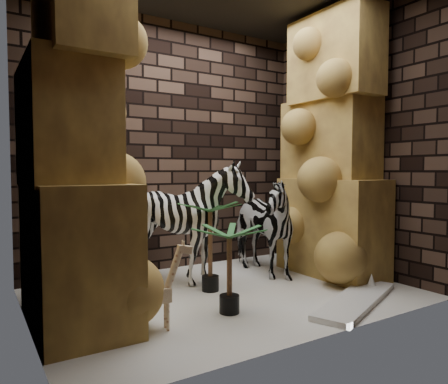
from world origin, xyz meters
TOP-DOWN VIEW (x-y plane):
  - floor at (0.00, 0.00)m, footprint 3.50×3.50m
  - wall_back at (0.00, 1.25)m, footprint 3.50×0.00m
  - wall_front at (0.00, -1.25)m, footprint 3.50×0.00m
  - wall_left at (-1.75, 0.00)m, footprint 0.00×3.00m
  - wall_right at (1.75, 0.00)m, footprint 0.00×3.00m
  - rock_pillar_left at (-1.40, 0.00)m, footprint 0.68×1.30m
  - rock_pillar_right at (1.42, 0.00)m, footprint 0.58×1.25m
  - zebra_right at (0.71, 0.46)m, footprint 0.65×1.13m
  - zebra_left at (-0.17, 0.52)m, footprint 1.23×1.44m
  - giraffe_toy at (-0.95, -0.50)m, footprint 0.36×0.16m
  - palm_front at (-0.09, 0.17)m, footprint 0.36×0.36m
  - palm_back at (-0.27, -0.47)m, footprint 0.36×0.36m
  - surfboard at (0.85, -0.86)m, footprint 1.39×0.84m

SIDE VIEW (x-z plane):
  - floor at x=0.00m, z-range 0.00..0.00m
  - surfboard at x=0.85m, z-range 0.00..0.05m
  - giraffe_toy at x=-0.95m, z-range 0.00..0.68m
  - palm_back at x=-0.27m, z-range 0.00..0.75m
  - palm_front at x=-0.09m, z-range 0.00..0.90m
  - zebra_left at x=-0.17m, z-range 0.00..1.18m
  - zebra_right at x=0.71m, z-range 0.00..1.31m
  - wall_back at x=0.00m, z-range -0.25..3.25m
  - wall_front at x=0.00m, z-range -0.25..3.25m
  - wall_left at x=-1.75m, z-range 0.00..3.00m
  - wall_right at x=1.75m, z-range 0.00..3.00m
  - rock_pillar_left at x=-1.40m, z-range 0.00..3.00m
  - rock_pillar_right at x=1.42m, z-range 0.00..3.00m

